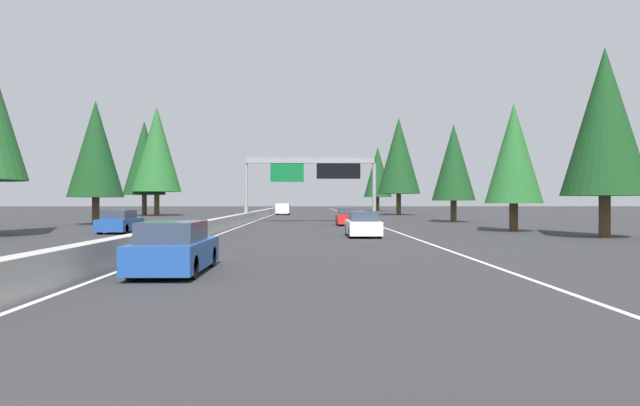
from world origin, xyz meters
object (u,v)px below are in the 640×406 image
Objects in this scene: minivan_distant_a at (283,208)px; conifer_right_foreground at (605,122)px; sedan_mid_right at (174,249)px; conifer_left_far at (157,149)px; sedan_far_right at (363,225)px; oncoming_near at (120,222)px; conifer_right_distant at (378,172)px; conifer_right_far at (399,156)px; conifer_left_mid at (144,158)px; conifer_right_near at (514,154)px; sign_gantry_overhead at (312,171)px; conifer_right_mid at (454,163)px; conifer_left_near at (96,149)px; sedan_far_left at (347,217)px.

conifer_right_foreground is (-52.69, -20.47, 5.54)m from minivan_distant_a.
sedan_mid_right is 0.29× the size of conifer_left_far.
oncoming_near is at bearing 74.67° from sedan_far_right.
conifer_right_distant reaches higher than sedan_mid_right.
conifer_right_far is 36.58m from conifer_left_mid.
oncoming_near is at bearing 92.39° from conifer_right_near.
conifer_right_far is 34.19m from conifer_right_distant.
sedan_far_right is at bearing 168.63° from conifer_right_far.
sign_gantry_overhead is 0.89× the size of conifer_right_far.
sedan_far_right and oncoming_near have the same top height.
oncoming_near is at bearing 170.09° from minivan_distant_a.
conifer_right_mid is at bearing -148.40° from minivan_distant_a.
conifer_left_far is at bearing 40.98° from sign_gantry_overhead.
sedan_far_right is 51.54m from conifer_right_far.
conifer_left_far reaches higher than conifer_left_near.
conifer_left_near reaches higher than conifer_right_foreground.
conifer_left_far is at bearing 5.16° from conifer_left_near.
conifer_right_distant is (85.21, 2.32, 1.58)m from conifer_right_foreground.
conifer_left_mid is (-3.80, 19.46, 7.22)m from minivan_distant_a.
conifer_right_near is (21.43, -17.59, 4.55)m from sedan_mid_right.
minivan_distant_a is at bearing 170.09° from oncoming_near.
sedan_far_left is at bearing -0.53° from sedan_far_right.
minivan_distant_a is (67.70, 0.10, 0.27)m from sedan_mid_right.
conifer_right_foreground is at bearing -144.52° from sign_gantry_overhead.
minivan_distant_a reaches higher than oncoming_near.
sign_gantry_overhead is at bearing 39.43° from conifer_right_near.
oncoming_near is 44.12m from conifer_left_far.
conifer_right_distant is (84.07, -11.13, 7.39)m from sedan_far_right.
conifer_right_near is (5.28, -10.67, 4.55)m from sedan_far_right.
conifer_right_mid is (-29.29, -18.02, 4.85)m from minivan_distant_a.
sedan_mid_right is 1.00× the size of sedan_far_right.
sedan_far_right is at bearing -152.33° from conifer_left_far.
minivan_distant_a is 0.47× the size of conifer_right_foreground.
conifer_right_far is at bearing 178.18° from conifer_right_distant.
conifer_right_foreground is 0.79× the size of conifer_left_mid.
sedan_far_right is 15.38m from sedan_far_left.
conifer_right_mid is 61.86m from conifer_right_distant.
conifer_right_foreground is at bearing -94.84° from sedan_far_right.
conifer_right_distant is (34.17, -1.09, -0.64)m from conifer_right_far.
conifer_left_mid is (47.74, 26.48, 7.49)m from sedan_far_right.
oncoming_near is at bearing 124.49° from conifer_right_mid.
conifer_right_far is at bearing -44.10° from conifer_left_near.
conifer_right_near is at bearing -63.69° from sedan_far_right.
conifer_left_far is (42.31, 9.09, 8.60)m from oncoming_near.
conifer_right_distant is 0.87× the size of conifer_left_far.
conifer_right_mid reaches higher than conifer_right_near.
sedan_far_right is at bearing -23.19° from sedan_mid_right.
conifer_right_foreground is (-5.33, -28.74, 5.80)m from oncoming_near.
sedan_far_left is at bearing 38.86° from conifer_right_foreground.
oncoming_near is 52.88m from conifer_right_far.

